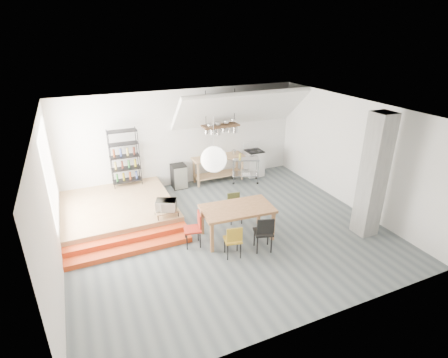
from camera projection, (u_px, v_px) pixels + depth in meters
name	position (u px, v px, depth m)	size (l,w,h in m)	color
floor	(227.00, 231.00, 9.29)	(8.00, 8.00, 0.00)	#4E565A
wall_back	(184.00, 138.00, 11.60)	(8.00, 0.04, 3.20)	silver
wall_left	(50.00, 206.00, 7.18)	(0.04, 7.00, 3.20)	silver
wall_right	(352.00, 154.00, 10.14)	(0.04, 7.00, 3.20)	silver
ceiling	(227.00, 112.00, 8.02)	(8.00, 7.00, 0.02)	white
slope_ceiling	(241.00, 109.00, 11.38)	(4.40, 1.80, 0.15)	white
window_pane	(50.00, 172.00, 8.36)	(0.02, 2.50, 2.20)	white
platform	(118.00, 210.00, 9.97)	(3.00, 3.00, 0.40)	#A47952
step_lower	(131.00, 250.00, 8.38)	(3.00, 0.35, 0.13)	#CC4018
step_upper	(128.00, 240.00, 8.65)	(3.00, 0.35, 0.27)	#CC4018
concrete_column	(373.00, 176.00, 8.62)	(0.50, 0.50, 3.20)	slate
kitchen_counter	(218.00, 164.00, 12.10)	(1.80, 0.60, 0.91)	#A47952
stove	(254.00, 162.00, 12.68)	(0.60, 0.60, 1.18)	white
pot_rack	(222.00, 128.00, 11.38)	(1.20, 0.50, 1.43)	#402B19
wire_shelving	(125.00, 157.00, 10.71)	(0.88, 0.38, 1.80)	black
microwave_shelf	(166.00, 211.00, 9.19)	(0.60, 0.40, 0.16)	#A47952
paper_lantern	(214.00, 159.00, 7.99)	(0.60, 0.60, 0.60)	white
dining_table	(237.00, 211.00, 8.74)	(1.86, 1.14, 0.85)	brown
chair_mustard	(233.00, 239.00, 8.04)	(0.45, 0.45, 0.84)	#B58A1F
chair_black	(264.00, 231.00, 8.24)	(0.53, 0.53, 0.93)	black
chair_olive	(234.00, 205.00, 9.60)	(0.43, 0.43, 0.82)	brown
chair_red	(195.00, 226.00, 8.50)	(0.47, 0.47, 0.88)	#A82718
rolling_cart	(245.00, 166.00, 12.05)	(1.01, 0.80, 0.89)	silver
mini_fridge	(179.00, 176.00, 11.70)	(0.47, 0.47, 0.80)	black
microwave	(166.00, 205.00, 9.12)	(0.52, 0.35, 0.29)	beige
bowl	(217.00, 157.00, 11.91)	(0.23, 0.23, 0.06)	silver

